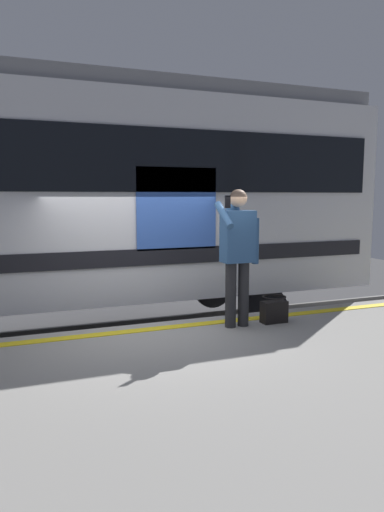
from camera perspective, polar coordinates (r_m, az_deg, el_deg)
ground_plane at (r=6.47m, az=-5.42°, el=-15.49°), size 24.11×24.11×0.00m
platform at (r=4.15m, az=4.76°, el=-22.75°), size 15.43×5.05×0.86m
safety_line at (r=5.91m, az=-4.73°, el=-8.88°), size 15.13×0.16×0.01m
track_rail_near at (r=7.64m, az=-8.15°, el=-11.26°), size 20.06×0.08×0.16m
track_rail_far at (r=8.99m, az=-10.23°, el=-8.46°), size 20.06×0.08×0.16m
train_carriage at (r=7.79m, az=-19.04°, el=7.49°), size 11.07×2.77×4.09m
passenger at (r=5.86m, az=5.60°, el=1.14°), size 0.57×0.55×1.74m
handbag at (r=6.25m, az=10.00°, el=-6.55°), size 0.34×0.31×0.36m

